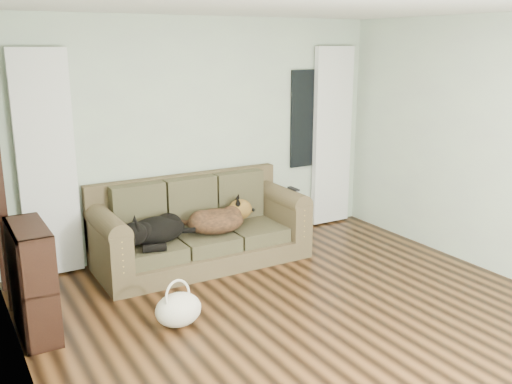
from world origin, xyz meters
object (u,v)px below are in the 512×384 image
sofa (201,223)px  bookshelf (32,276)px  dog_black_lab (154,231)px  dog_shepherd (219,219)px  tote_bag (178,308)px

sofa → bookshelf: bookshelf is taller
sofa → dog_black_lab: size_ratio=3.56×
dog_shepherd → bookshelf: bearing=28.2°
sofa → dog_black_lab: sofa is taller
dog_shepherd → bookshelf: size_ratio=0.70×
dog_shepherd → dog_black_lab: bearing=10.5°
tote_bag → bookshelf: bookshelf is taller
tote_bag → bookshelf: bearing=155.6°
dog_shepherd → tote_bag: size_ratio=1.61×
sofa → bookshelf: (-1.83, -0.73, 0.05)m
sofa → dog_black_lab: bearing=-171.2°
tote_bag → dog_shepherd: bearing=50.0°
sofa → dog_shepherd: sofa is taller
sofa → dog_black_lab: (-0.56, -0.09, 0.03)m
sofa → tote_bag: 1.47m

